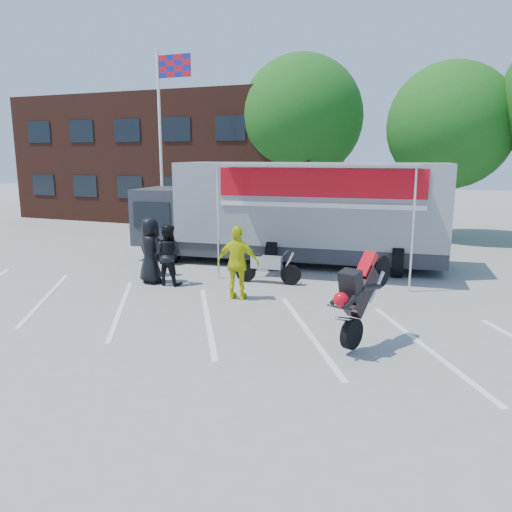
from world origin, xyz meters
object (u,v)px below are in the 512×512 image
Objects in this scene: parked_motorcycle at (268,283)px; stunt_bike_rider at (369,343)px; flagpole at (165,123)px; spectator_hivis at (238,263)px; spectator_leather_b at (153,249)px; spectator_leather_c at (168,255)px; transporter_truck at (294,263)px; tree_mid at (450,126)px; spectator_leather_a at (151,251)px; tree_left at (302,117)px.

parked_motorcycle is 5.16m from stunt_bike_rider.
spectator_hivis is at bearing -48.28° from flagpole.
spectator_leather_c is (1.01, -0.82, 0.03)m from spectator_leather_b.
flagpole is 0.73× the size of transporter_truck.
tree_mid is at bearing 23.97° from flagpole.
spectator_hivis is (3.49, -1.44, 0.11)m from spectator_leather_b.
flagpole reaches higher than spectator_leather_c.
spectator_leather_c is (-7.27, -11.62, -4.06)m from tree_mid.
spectator_leather_c is at bearing -160.08° from spectator_leather_a.
stunt_bike_rider is at bearing -42.04° from flagpole.
tree_left is 4.46× the size of spectator_hivis.
parked_motorcycle is (6.63, -5.42, -5.05)m from flagpole.
stunt_bike_rider is at bearing 145.91° from spectator_hivis.
spectator_hivis is at bearing -170.49° from spectator_leather_a.
tree_left reaches higher than tree_mid.
spectator_leather_a is at bearing 179.95° from stunt_bike_rider.
spectator_leather_c is at bearing 178.28° from stunt_bike_rider.
flagpole is at bearing 45.72° from parked_motorcycle.
stunt_bike_rider is 6.76m from spectator_leather_c.
spectator_leather_a is at bearing -133.26° from transporter_truck.
tree_mid is 4.50× the size of spectator_leather_b.
tree_mid is 12.42m from parked_motorcycle.
spectator_hivis is (-3.71, 1.93, 0.97)m from stunt_bike_rider.
tree_mid is 10.15m from transporter_truck.
spectator_leather_b is (-0.42, 0.81, -0.12)m from spectator_leather_a.
spectator_leather_a is at bearing 140.87° from spectator_leather_b.
tree_mid is 3.97× the size of spectator_hivis.
tree_left is at bearing 131.98° from stunt_bike_rider.
tree_mid is 0.70× the size of transporter_truck.
stunt_bike_rider is 1.04× the size of spectator_hivis.
tree_mid is at bearing -124.27° from spectator_leather_c.
flagpole reaches higher than spectator_leather_b.
flagpole is 8.48m from spectator_leather_a.
transporter_truck is at bearing -106.44° from spectator_leather_a.
flagpole is at bearing 158.60° from stunt_bike_rider.
stunt_bike_rider is 1.04× the size of spectator_leather_a.
spectator_leather_c is (-6.20, 2.55, 0.89)m from stunt_bike_rider.
tree_left reaches higher than spectator_leather_c.
flagpole is 4.13× the size of spectator_leather_a.
stunt_bike_rider is at bearing 155.38° from spectator_leather_c.
tree_left is 17.22m from stunt_bike_rider.
transporter_truck is 5.43× the size of parked_motorcycle.
tree_mid reaches higher than spectator_leather_c.
spectator_leather_c is at bearing -20.73° from spectator_hivis.
spectator_leather_b is (-3.67, -0.39, 0.85)m from parked_motorcycle.
parked_motorcycle is 1.04× the size of spectator_hivis.
tree_left is 0.79× the size of transporter_truck.
stunt_bike_rider is 1.18× the size of spectator_leather_b.
spectator_leather_a is 1.14× the size of spectator_leather_b.
transporter_truck is at bearing -97.72° from spectator_hivis.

